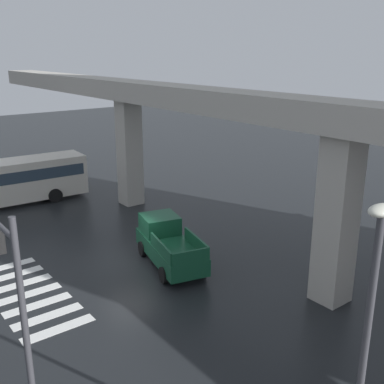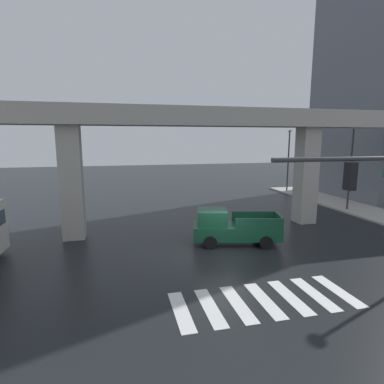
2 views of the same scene
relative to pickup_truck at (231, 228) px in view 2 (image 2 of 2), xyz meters
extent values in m
plane|color=black|center=(-1.09, -1.63, -0.99)|extent=(120.00, 120.00, 0.00)
cube|color=silver|center=(-4.39, -6.56, -0.98)|extent=(0.55, 2.80, 0.01)
cube|color=silver|center=(-3.29, -6.56, -0.98)|extent=(0.55, 2.80, 0.01)
cube|color=silver|center=(-2.19, -6.56, -0.98)|extent=(0.55, 2.80, 0.01)
cube|color=silver|center=(-1.09, -6.56, -0.98)|extent=(0.55, 2.80, 0.01)
cube|color=silver|center=(0.01, -6.56, -0.98)|extent=(0.55, 2.80, 0.01)
cube|color=silver|center=(1.11, -6.56, -0.98)|extent=(0.55, 2.80, 0.01)
cube|color=silver|center=(2.21, -6.56, -0.98)|extent=(0.55, 2.80, 0.01)
cube|color=#ADA89E|center=(-1.09, 3.34, 6.63)|extent=(57.83, 2.20, 1.20)
cube|color=#ADA89E|center=(-9.23, 3.34, 2.52)|extent=(1.30, 1.30, 7.01)
cube|color=#ADA89E|center=(7.05, 3.34, 2.52)|extent=(1.30, 1.30, 7.01)
cube|color=#14472D|center=(0.29, -0.07, -0.21)|extent=(5.41, 3.09, 0.80)
cube|color=#14472D|center=(-1.11, 0.28, 0.64)|extent=(2.07, 2.11, 0.90)
cube|color=#3F5160|center=(-1.57, 0.39, 0.64)|extent=(0.50, 1.65, 0.77)
cube|color=#14472D|center=(1.19, -1.20, 0.49)|extent=(2.60, 0.74, 0.60)
cube|color=#14472D|center=(1.62, 0.49, 0.49)|extent=(2.60, 0.74, 0.60)
cube|color=#14472D|center=(2.72, -0.68, 0.49)|extent=(0.52, 1.72, 0.60)
cylinder|color=black|center=(-1.46, -0.56, -0.61)|extent=(0.81, 0.46, 0.76)
cylinder|color=black|center=(-1.02, 1.19, -0.61)|extent=(0.81, 0.46, 0.76)
cylinder|color=black|center=(1.61, -1.33, -0.61)|extent=(0.81, 0.46, 0.76)
cylinder|color=black|center=(2.04, 0.42, -0.61)|extent=(0.81, 0.46, 0.76)
cube|color=black|center=(0.34, -8.87, 4.09)|extent=(0.24, 0.32, 0.84)
sphere|color=orange|center=(0.34, -8.87, 4.09)|extent=(0.17, 0.17, 0.17)
cylinder|color=#38383D|center=(12.90, 5.75, 2.51)|extent=(0.16, 0.16, 7.00)
ellipsoid|color=beige|center=(12.90, 5.75, 6.13)|extent=(0.44, 0.70, 0.24)
cylinder|color=#38383D|center=(12.90, 15.73, 2.51)|extent=(0.16, 0.16, 7.00)
ellipsoid|color=beige|center=(12.90, 15.73, 6.13)|extent=(0.44, 0.70, 0.24)
camera|label=1|loc=(17.25, -11.82, 9.01)|focal=43.36mm
camera|label=2|loc=(-6.43, -16.72, 5.19)|focal=28.96mm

